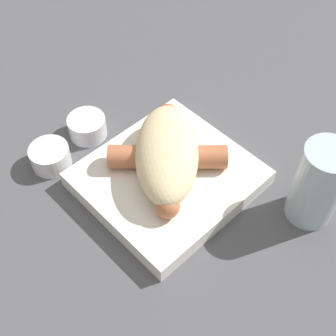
{
  "coord_description": "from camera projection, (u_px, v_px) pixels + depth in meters",
  "views": [
    {
      "loc": [
        -0.26,
        -0.28,
        0.51
      ],
      "look_at": [
        0.0,
        0.0,
        0.04
      ],
      "focal_mm": 50.0,
      "sensor_mm": 36.0,
      "label": 1
    }
  ],
  "objects": [
    {
      "name": "drink_glass",
      "position": [
        318.0,
        184.0,
        0.56
      ],
      "size": [
        0.06,
        0.06,
        0.12
      ],
      "color": "silver",
      "rests_on": "ground_plane"
    },
    {
      "name": "food_tray",
      "position": [
        168.0,
        179.0,
        0.63
      ],
      "size": [
        0.21,
        0.2,
        0.03
      ],
      "color": "silver",
      "rests_on": "ground_plane"
    },
    {
      "name": "condiment_cup_near",
      "position": [
        87.0,
        128.0,
        0.68
      ],
      "size": [
        0.06,
        0.06,
        0.03
      ],
      "color": "white",
      "rests_on": "ground_plane"
    },
    {
      "name": "bread_roll",
      "position": [
        167.0,
        153.0,
        0.6
      ],
      "size": [
        0.17,
        0.18,
        0.06
      ],
      "color": "beige",
      "rests_on": "food_tray"
    },
    {
      "name": "pickled_veggies",
      "position": [
        168.0,
        136.0,
        0.66
      ],
      "size": [
        0.06,
        0.07,
        0.0
      ],
      "color": "orange",
      "rests_on": "food_tray"
    },
    {
      "name": "sausage",
      "position": [
        167.0,
        157.0,
        0.61
      ],
      "size": [
        0.14,
        0.14,
        0.03
      ],
      "color": "#B26642",
      "rests_on": "food_tray"
    },
    {
      "name": "ground_plane",
      "position": [
        168.0,
        184.0,
        0.64
      ],
      "size": [
        3.0,
        3.0,
        0.0
      ],
      "primitive_type": "plane",
      "color": "#4C4C51"
    },
    {
      "name": "condiment_cup_far",
      "position": [
        51.0,
        157.0,
        0.65
      ],
      "size": [
        0.06,
        0.06,
        0.03
      ],
      "color": "white",
      "rests_on": "ground_plane"
    }
  ]
}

